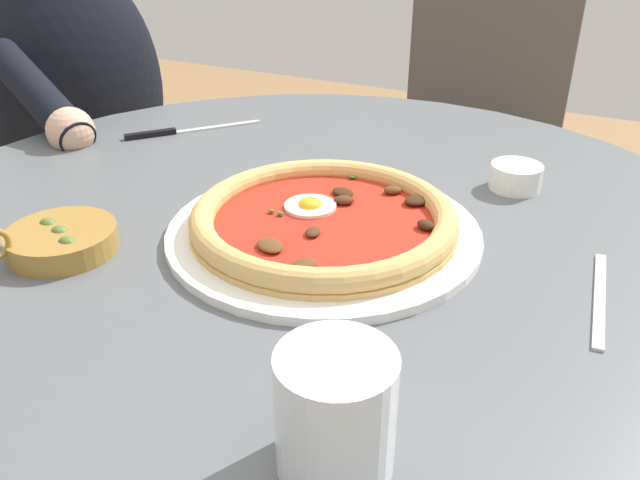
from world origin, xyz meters
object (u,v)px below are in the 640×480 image
(diner_person, at_px, (95,191))
(cafe_chair_spare_near, at_px, (470,141))
(pizza_on_plate, at_px, (324,222))
(cafe_chair_diner, at_px, (70,165))
(water_glass, at_px, (335,420))
(steak_knife, at_px, (174,132))
(dining_table, at_px, (308,304))
(olive_pan, at_px, (61,240))
(fork_utensil, at_px, (599,298))
(ramekin_capers, at_px, (516,176))

(diner_person, distance_m, cafe_chair_spare_near, 0.86)
(pizza_on_plate, bearing_deg, cafe_chair_diner, -25.21)
(water_glass, bearing_deg, diner_person, -35.85)
(steak_knife, bearing_deg, pizza_on_plate, 151.31)
(dining_table, bearing_deg, cafe_chair_diner, -24.55)
(olive_pan, height_order, cafe_chair_diner, cafe_chair_diner)
(diner_person, bearing_deg, fork_utensil, 161.70)
(diner_person, bearing_deg, cafe_chair_spare_near, -136.96)
(fork_utensil, bearing_deg, cafe_chair_diner, -19.13)
(steak_knife, distance_m, cafe_chair_spare_near, 0.80)
(fork_utensil, relative_size, diner_person, 0.15)
(ramekin_capers, xyz_separation_m, diner_person, (0.85, -0.10, -0.24))
(steak_knife, relative_size, olive_pan, 1.28)
(olive_pan, bearing_deg, fork_utensil, -162.91)
(steak_knife, distance_m, diner_person, 0.42)
(dining_table, height_order, cafe_chair_spare_near, cafe_chair_spare_near)
(dining_table, xyz_separation_m, pizza_on_plate, (-0.03, 0.03, 0.13))
(water_glass, distance_m, diner_person, 1.07)
(water_glass, relative_size, olive_pan, 0.65)
(olive_pan, height_order, cafe_chair_spare_near, cafe_chair_spare_near)
(pizza_on_plate, distance_m, cafe_chair_diner, 0.93)
(pizza_on_plate, distance_m, diner_person, 0.80)
(olive_pan, bearing_deg, dining_table, -136.94)
(olive_pan, relative_size, cafe_chair_diner, 0.16)
(pizza_on_plate, bearing_deg, ramekin_capers, -125.74)
(water_glass, xyz_separation_m, cafe_chair_spare_near, (0.21, -1.19, -0.24))
(steak_knife, bearing_deg, fork_utensil, 163.30)
(steak_knife, bearing_deg, cafe_chair_spare_near, -112.28)
(water_glass, bearing_deg, pizza_on_plate, -62.33)
(water_glass, height_order, olive_pan, water_glass)
(dining_table, bearing_deg, ramekin_capers, -134.95)
(pizza_on_plate, distance_m, fork_utensil, 0.28)
(dining_table, xyz_separation_m, water_glass, (-0.18, 0.31, 0.15))
(dining_table, bearing_deg, fork_utensil, 175.69)
(pizza_on_plate, distance_m, ramekin_capers, 0.27)
(ramekin_capers, height_order, olive_pan, olive_pan)
(dining_table, height_order, diner_person, diner_person)
(cafe_chair_spare_near, bearing_deg, steak_knife, 67.72)
(pizza_on_plate, height_order, steak_knife, pizza_on_plate)
(diner_person, bearing_deg, steak_knife, 158.72)
(dining_table, distance_m, cafe_chair_spare_near, 0.89)
(olive_pan, bearing_deg, diner_person, -45.95)
(water_glass, relative_size, cafe_chair_spare_near, 0.10)
(pizza_on_plate, relative_size, ramekin_capers, 5.32)
(ramekin_capers, bearing_deg, diner_person, -7.00)
(dining_table, height_order, cafe_chair_diner, cafe_chair_diner)
(dining_table, bearing_deg, diner_person, -24.42)
(steak_knife, xyz_separation_m, fork_utensil, (-0.64, 0.19, -0.00))
(water_glass, bearing_deg, steak_knife, -43.37)
(dining_table, height_order, fork_utensil, fork_utensil)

